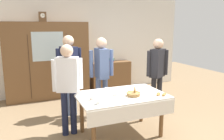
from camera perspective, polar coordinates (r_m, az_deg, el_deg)
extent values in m
plane|color=#846B4C|center=(4.24, 1.07, -14.99)|extent=(12.00, 12.00, 0.00)
cube|color=silver|center=(6.34, -8.54, 6.39)|extent=(6.40, 0.10, 2.70)
cylinder|color=brown|center=(3.44, -4.78, -15.10)|extent=(0.07, 0.07, 0.70)
cylinder|color=brown|center=(3.94, 12.62, -11.79)|extent=(0.07, 0.07, 0.70)
cylinder|color=brown|center=(4.04, -7.79, -11.03)|extent=(0.07, 0.07, 0.70)
cylinder|color=brown|center=(4.47, 7.58, -8.78)|extent=(0.07, 0.07, 0.70)
cube|color=white|center=(3.80, 2.32, -6.50)|extent=(1.49, 0.96, 0.03)
cube|color=white|center=(3.44, 5.71, -10.87)|extent=(1.49, 0.01, 0.24)
cube|color=brown|center=(5.94, -16.19, 2.23)|extent=(2.08, 0.45, 1.98)
cube|color=silver|center=(5.67, -16.15, 5.85)|extent=(0.75, 0.01, 0.71)
cube|color=black|center=(5.70, -20.45, 0.59)|extent=(0.01, 0.01, 1.58)
cube|color=black|center=(5.80, -11.39, 1.26)|extent=(0.01, 0.01, 1.58)
cube|color=brown|center=(5.87, -17.46, 12.93)|extent=(0.18, 0.10, 0.24)
cylinder|color=white|center=(5.82, -17.43, 13.24)|extent=(0.11, 0.01, 0.11)
cube|color=black|center=(5.81, -17.43, 13.39)|extent=(0.00, 0.00, 0.04)
cube|color=black|center=(5.81, -17.22, 13.25)|extent=(0.05, 0.00, 0.00)
cube|color=brown|center=(6.52, -0.31, -1.58)|extent=(1.17, 0.35, 0.85)
cube|color=#99332D|center=(6.44, -0.31, 2.27)|extent=(0.16, 0.18, 0.04)
cube|color=#2D5184|center=(6.43, -0.31, 2.52)|extent=(0.17, 0.23, 0.02)
cube|color=#3D754C|center=(6.43, -0.31, 2.73)|extent=(0.13, 0.20, 0.03)
cube|color=#3D754C|center=(6.43, -0.31, 2.96)|extent=(0.16, 0.20, 0.03)
cylinder|color=white|center=(4.09, 7.08, -5.00)|extent=(0.13, 0.13, 0.01)
cylinder|color=white|center=(4.09, 7.09, -4.57)|extent=(0.08, 0.08, 0.05)
torus|color=white|center=(4.10, 7.55, -4.47)|extent=(0.04, 0.01, 0.04)
cylinder|color=#47230F|center=(4.08, 7.10, -4.28)|extent=(0.06, 0.06, 0.01)
cylinder|color=white|center=(3.32, -3.64, -8.83)|extent=(0.13, 0.13, 0.01)
cylinder|color=white|center=(3.31, -3.65, -8.32)|extent=(0.08, 0.08, 0.05)
torus|color=white|center=(3.32, -3.02, -8.20)|extent=(0.04, 0.01, 0.04)
cylinder|color=#47230F|center=(3.31, -3.65, -7.97)|extent=(0.06, 0.06, 0.01)
cylinder|color=white|center=(3.97, -1.42, -5.44)|extent=(0.13, 0.13, 0.01)
cylinder|color=white|center=(3.96, -1.42, -5.01)|extent=(0.08, 0.08, 0.05)
torus|color=white|center=(3.97, -0.91, -4.91)|extent=(0.04, 0.01, 0.04)
cylinder|color=#47230F|center=(3.95, -1.42, -4.71)|extent=(0.06, 0.06, 0.01)
cylinder|color=white|center=(3.53, -5.08, -7.61)|extent=(0.13, 0.13, 0.01)
cylinder|color=white|center=(3.52, -5.09, -7.13)|extent=(0.08, 0.08, 0.05)
torus|color=white|center=(3.53, -4.50, -7.02)|extent=(0.04, 0.01, 0.04)
cylinder|color=white|center=(3.72, 1.03, -6.58)|extent=(0.13, 0.13, 0.01)
cylinder|color=white|center=(3.71, 1.03, -6.12)|extent=(0.08, 0.08, 0.05)
torus|color=white|center=(3.73, 1.57, -6.01)|extent=(0.04, 0.01, 0.04)
cylinder|color=#47230F|center=(3.71, 1.03, -5.80)|extent=(0.06, 0.06, 0.01)
cylinder|color=#9E7542|center=(3.73, 5.51, -6.26)|extent=(0.22, 0.22, 0.05)
torus|color=#9E7542|center=(3.72, 5.51, -5.90)|extent=(0.24, 0.24, 0.02)
cylinder|color=tan|center=(3.71, 5.99, -5.17)|extent=(0.02, 0.02, 0.12)
cylinder|color=tan|center=(3.72, 5.94, -5.10)|extent=(0.03, 0.04, 0.12)
cylinder|color=tan|center=(3.73, 5.78, -5.05)|extent=(0.02, 0.03, 0.12)
cylinder|color=white|center=(3.80, 12.50, -6.42)|extent=(0.28, 0.28, 0.01)
ellipsoid|color=#BC7F3D|center=(3.82, 13.32, -5.99)|extent=(0.07, 0.05, 0.04)
ellipsoid|color=#BC7F3D|center=(3.84, 11.90, -5.86)|extent=(0.07, 0.05, 0.04)
ellipsoid|color=#BC7F3D|center=(3.76, 11.81, -6.22)|extent=(0.07, 0.05, 0.04)
ellipsoid|color=#BC7F3D|center=(3.76, 13.14, -6.30)|extent=(0.07, 0.05, 0.04)
cube|color=silver|center=(3.91, 9.11, -5.87)|extent=(0.10, 0.01, 0.00)
ellipsoid|color=silver|center=(3.94, 9.80, -5.75)|extent=(0.03, 0.02, 0.01)
cube|color=silver|center=(3.54, -0.77, -7.56)|extent=(0.10, 0.01, 0.00)
ellipsoid|color=silver|center=(3.56, 0.06, -7.42)|extent=(0.03, 0.02, 0.01)
cylinder|color=slate|center=(4.71, -3.49, -6.93)|extent=(0.11, 0.11, 0.82)
cylinder|color=slate|center=(4.76, -1.77, -6.72)|extent=(0.11, 0.11, 0.82)
cube|color=slate|center=(4.56, -2.70, 1.73)|extent=(0.20, 0.36, 0.61)
sphere|color=#DBB293|center=(4.51, -2.75, 6.96)|extent=(0.22, 0.22, 0.22)
cylinder|color=slate|center=(4.49, -5.34, 1.55)|extent=(0.08, 0.08, 0.55)
cylinder|color=slate|center=(4.64, -0.14, 1.91)|extent=(0.08, 0.08, 0.55)
cylinder|color=slate|center=(4.78, -11.55, -6.71)|extent=(0.11, 0.11, 0.84)
cylinder|color=slate|center=(4.81, -9.79, -6.54)|extent=(0.11, 0.11, 0.84)
cube|color=#191E38|center=(4.63, -11.00, 2.06)|extent=(0.34, 0.41, 0.63)
sphere|color=#DBB293|center=(4.58, -11.20, 7.35)|extent=(0.23, 0.23, 0.23)
cylinder|color=#191E38|center=(4.59, -13.69, 1.87)|extent=(0.08, 0.08, 0.57)
cylinder|color=#191E38|center=(4.67, -8.36, 2.24)|extent=(0.08, 0.08, 0.57)
cylinder|color=#191E38|center=(3.98, -12.05, -10.93)|extent=(0.11, 0.11, 0.78)
cylinder|color=#191E38|center=(4.00, -9.91, -10.69)|extent=(0.11, 0.11, 0.78)
cube|color=silver|center=(3.79, -11.36, -1.15)|extent=(0.41, 0.32, 0.59)
sphere|color=#DBB293|center=(3.72, -11.60, 4.87)|extent=(0.21, 0.21, 0.21)
cylinder|color=silver|center=(3.75, -14.66, -1.41)|extent=(0.08, 0.08, 0.53)
cylinder|color=silver|center=(3.83, -8.14, -0.89)|extent=(0.08, 0.08, 0.53)
cylinder|color=#232328|center=(4.94, 10.60, -6.32)|extent=(0.11, 0.11, 0.80)
cylinder|color=#232328|center=(5.02, 12.04, -6.09)|extent=(0.11, 0.11, 0.80)
cube|color=#232328|center=(4.82, 11.65, 1.76)|extent=(0.41, 0.35, 0.60)
sphere|color=#DBB293|center=(4.77, 11.84, 6.60)|extent=(0.22, 0.22, 0.22)
cylinder|color=#232328|center=(4.70, 9.42, 1.60)|extent=(0.08, 0.08, 0.54)
cylinder|color=#232328|center=(4.95, 13.76, 1.91)|extent=(0.08, 0.08, 0.54)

